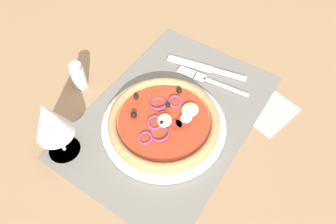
% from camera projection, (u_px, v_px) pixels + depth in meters
% --- Properties ---
extents(ground_plane, '(1.90, 1.40, 0.02)m').
position_uv_depth(ground_plane, '(171.00, 118.00, 0.71)').
color(ground_plane, '#9E7A56').
extents(placemat, '(0.47, 0.33, 0.00)m').
position_uv_depth(placemat, '(171.00, 115.00, 0.70)').
color(placemat, slate).
rests_on(placemat, ground_plane).
extents(plate, '(0.26, 0.26, 0.01)m').
position_uv_depth(plate, '(164.00, 126.00, 0.67)').
color(plate, white).
rests_on(plate, placemat).
extents(pizza, '(0.23, 0.23, 0.03)m').
position_uv_depth(pizza, '(164.00, 121.00, 0.66)').
color(pizza, tan).
rests_on(pizza, plate).
extents(fork, '(0.03, 0.18, 0.00)m').
position_uv_depth(fork, '(208.00, 80.00, 0.75)').
color(fork, silver).
rests_on(fork, placemat).
extents(knife, '(0.06, 0.20, 0.01)m').
position_uv_depth(knife, '(205.00, 68.00, 0.77)').
color(knife, silver).
rests_on(knife, placemat).
extents(wine_glass, '(0.07, 0.07, 0.15)m').
position_uv_depth(wine_glass, '(50.00, 121.00, 0.56)').
color(wine_glass, silver).
rests_on(wine_glass, ground_plane).
extents(napkin, '(0.13, 0.13, 0.00)m').
position_uv_depth(napkin, '(267.00, 109.00, 0.70)').
color(napkin, white).
rests_on(napkin, ground_plane).
extents(pepper_shaker, '(0.03, 0.03, 0.07)m').
position_uv_depth(pepper_shaker, '(78.00, 76.00, 0.72)').
color(pepper_shaker, silver).
rests_on(pepper_shaker, ground_plane).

